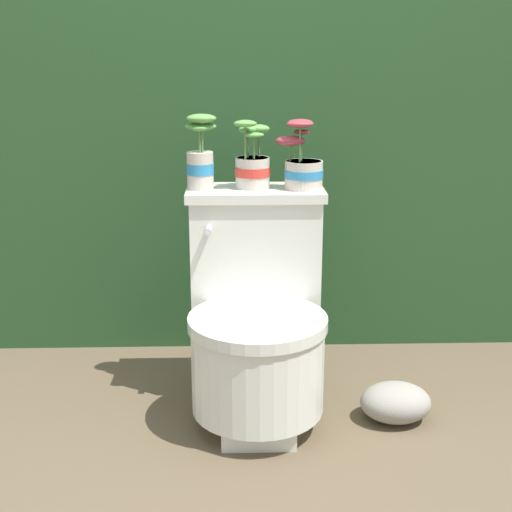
{
  "coord_description": "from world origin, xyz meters",
  "views": [
    {
      "loc": [
        -0.06,
        -1.99,
        1.15
      ],
      "look_at": [
        -0.0,
        0.13,
        0.52
      ],
      "focal_mm": 50.0,
      "sensor_mm": 36.0,
      "label": 1
    }
  ],
  "objects": [
    {
      "name": "ground_plane",
      "position": [
        0.0,
        0.0,
        0.0
      ],
      "size": [
        12.0,
        12.0,
        0.0
      ],
      "primitive_type": "plane",
      "color": "brown"
    },
    {
      "name": "hedge_backdrop",
      "position": [
        0.0,
        1.0,
        0.71
      ],
      "size": [
        3.76,
        0.72,
        1.43
      ],
      "color": "#234723",
      "rests_on": "ground"
    },
    {
      "name": "toilet",
      "position": [
        -0.0,
        0.1,
        0.32
      ],
      "size": [
        0.44,
        0.57,
        0.71
      ],
      "color": "silver",
      "rests_on": "ground"
    },
    {
      "name": "potted_plant_left",
      "position": [
        -0.17,
        0.24,
        0.82
      ],
      "size": [
        0.1,
        0.09,
        0.24
      ],
      "color": "beige",
      "rests_on": "toilet"
    },
    {
      "name": "potted_plant_midleft",
      "position": [
        -0.01,
        0.25,
        0.79
      ],
      "size": [
        0.12,
        0.12,
        0.22
      ],
      "color": "beige",
      "rests_on": "toilet"
    },
    {
      "name": "potted_plant_middle",
      "position": [
        0.15,
        0.24,
        0.79
      ],
      "size": [
        0.15,
        0.12,
        0.22
      ],
      "color": "beige",
      "rests_on": "toilet"
    },
    {
      "name": "garden_stone",
      "position": [
        0.44,
        0.04,
        0.06
      ],
      "size": [
        0.23,
        0.18,
        0.12
      ],
      "color": "gray",
      "rests_on": "ground"
    }
  ]
}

